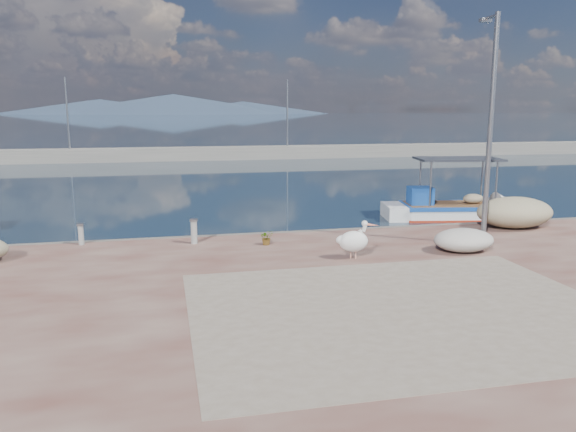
{
  "coord_description": "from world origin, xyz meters",
  "views": [
    {
      "loc": [
        -3.87,
        -13.57,
        4.69
      ],
      "look_at": [
        0.0,
        3.8,
        1.3
      ],
      "focal_mm": 35.0,
      "sensor_mm": 36.0,
      "label": 1
    }
  ],
  "objects_px": {
    "pelican": "(354,241)",
    "boat_right": "(454,212)",
    "bollard_near": "(194,230)",
    "lamp_post": "(489,139)"
  },
  "relations": [
    {
      "from": "pelican",
      "to": "boat_right",
      "type": "bearing_deg",
      "value": 60.22
    },
    {
      "from": "pelican",
      "to": "bollard_near",
      "type": "relative_size",
      "value": 1.47
    },
    {
      "from": "boat_right",
      "to": "lamp_post",
      "type": "bearing_deg",
      "value": -101.8
    },
    {
      "from": "bollard_near",
      "to": "lamp_post",
      "type": "bearing_deg",
      "value": -13.22
    },
    {
      "from": "pelican",
      "to": "lamp_post",
      "type": "height_order",
      "value": "lamp_post"
    },
    {
      "from": "pelican",
      "to": "lamp_post",
      "type": "distance_m",
      "value": 5.37
    },
    {
      "from": "lamp_post",
      "to": "bollard_near",
      "type": "distance_m",
      "value": 9.56
    },
    {
      "from": "boat_right",
      "to": "bollard_near",
      "type": "xyz_separation_m",
      "value": [
        -11.51,
        -4.47,
        0.69
      ]
    },
    {
      "from": "pelican",
      "to": "lamp_post",
      "type": "relative_size",
      "value": 0.17
    },
    {
      "from": "lamp_post",
      "to": "bollard_near",
      "type": "height_order",
      "value": "lamp_post"
    }
  ]
}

